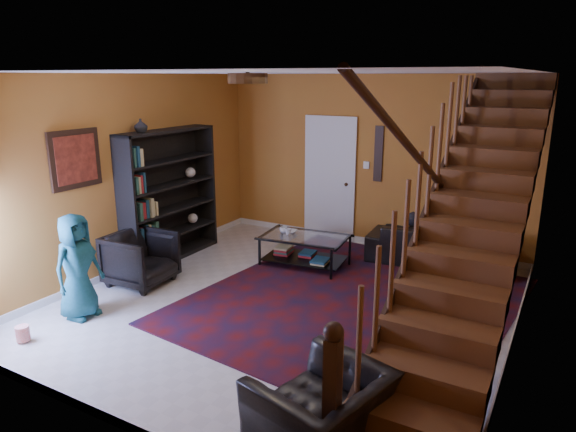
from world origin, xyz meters
name	(u,v)px	position (x,y,z in m)	size (l,w,h in m)	color
floor	(288,303)	(0.00, 0.00, 0.00)	(5.50, 5.50, 0.00)	beige
room	(256,252)	(-1.33, 1.33, 0.05)	(5.50, 5.50, 5.50)	#B57528
staircase	(473,218)	(2.12, 0.00, 1.40)	(0.95, 5.02, 3.18)	brown
bookshelf	(170,198)	(-2.40, 0.60, 0.96)	(0.35, 1.80, 2.00)	black
door	(330,181)	(-0.70, 2.73, 1.02)	(0.82, 0.05, 2.05)	silver
framed_picture	(75,159)	(-2.57, -0.90, 1.75)	(0.04, 0.74, 0.74)	#9B321C
wall_hanging	(379,154)	(0.15, 2.73, 1.55)	(0.14, 0.03, 0.90)	black
ceiling_fixture	(248,78)	(0.00, -0.80, 2.74)	(0.40, 0.40, 0.10)	#3F2814
rug	(353,300)	(0.70, 0.46, 0.01)	(3.61, 4.12, 0.02)	#4A0D0D
sofa	(438,246)	(1.30, 2.30, 0.30)	(2.06, 0.80, 0.60)	black
armchair_left	(141,259)	(-2.05, -0.43, 0.36)	(0.78, 0.80, 0.73)	black
armchair_right	(321,412)	(1.50, -2.14, 0.31)	(0.96, 0.84, 0.62)	black
person_adult_a	(411,249)	(0.88, 2.35, 0.16)	(0.44, 0.29, 1.22)	black
person_adult_b	(451,257)	(1.50, 2.35, 0.15)	(0.58, 0.45, 1.20)	black
person_child	(77,266)	(-1.95, -1.52, 0.63)	(0.62, 0.40, 1.26)	#1B5369
coffee_table	(305,249)	(-0.42, 1.26, 0.27)	(1.31, 0.86, 0.47)	black
cup_a	(283,230)	(-0.78, 1.25, 0.52)	(0.12, 0.12, 0.09)	#999999
cup_b	(288,231)	(-0.67, 1.22, 0.52)	(0.10, 0.10, 0.09)	#999999
bowl	(291,232)	(-0.67, 1.29, 0.50)	(0.20, 0.20, 0.05)	#999999
vase	(141,126)	(-2.41, 0.10, 2.10)	(0.18, 0.18, 0.19)	#999999
popcorn_bucket	(23,333)	(-1.99, -2.25, 0.10)	(0.14, 0.14, 0.16)	red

